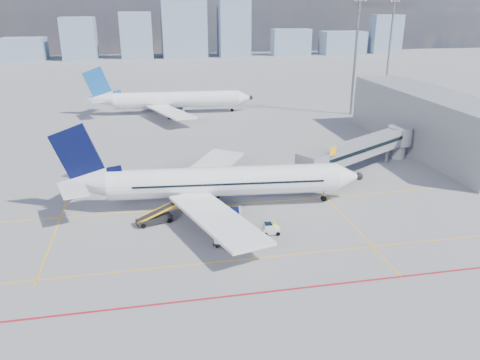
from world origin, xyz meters
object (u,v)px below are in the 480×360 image
object	(u,v)px
belt_loader	(156,218)
main_aircraft	(212,182)
baggage_tug	(270,229)
cargo_dolly	(232,236)
ramp_worker	(275,228)
second_aircraft	(170,100)

from	to	relation	value
belt_loader	main_aircraft	bearing A→B (deg)	10.92
main_aircraft	baggage_tug	bearing A→B (deg)	-54.61
baggage_tug	main_aircraft	bearing A→B (deg)	124.71
baggage_tug	cargo_dolly	world-z (taller)	cargo_dolly
baggage_tug	ramp_worker	xyz separation A→B (m)	(0.44, -0.28, 0.23)
main_aircraft	second_aircraft	bearing A→B (deg)	97.47
main_aircraft	cargo_dolly	bearing A→B (deg)	-81.32
cargo_dolly	belt_loader	distance (m)	10.72
ramp_worker	belt_loader	bearing A→B (deg)	111.17
ramp_worker	second_aircraft	bearing A→B (deg)	51.78
main_aircraft	baggage_tug	world-z (taller)	main_aircraft
belt_loader	ramp_worker	distance (m)	14.19
main_aircraft	baggage_tug	xyz separation A→B (m)	(5.34, -9.14, -2.58)
main_aircraft	cargo_dolly	distance (m)	11.18
main_aircraft	belt_loader	size ratio (longest dim) A/B	6.37
main_aircraft	belt_loader	bearing A→B (deg)	-147.45
main_aircraft	second_aircraft	distance (m)	55.82
second_aircraft	baggage_tug	size ratio (longest dim) A/B	19.41
main_aircraft	second_aircraft	xyz separation A→B (m)	(-2.33, 55.77, 0.00)
cargo_dolly	ramp_worker	xyz separation A→B (m)	(5.09, 1.54, -0.29)
second_aircraft	baggage_tug	world-z (taller)	second_aircraft
cargo_dolly	main_aircraft	bearing A→B (deg)	114.77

